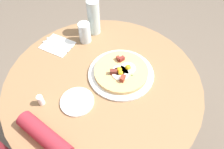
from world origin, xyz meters
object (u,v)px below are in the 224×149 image
salt_shaker (41,100)px  water_glass (85,33)px  fork (56,46)px  dining_table (104,99)px  knife (59,43)px  bread_plate (77,101)px  water_bottle (94,17)px  pizza_plate (121,73)px  breakfast_pizza (121,71)px

salt_shaker → water_glass: bearing=122.0°
fork → water_glass: (0.05, 0.17, 0.05)m
dining_table → knife: knife is taller
fork → knife: 0.04m
knife → salt_shaker: salt_shaker is taller
bread_plate → water_bottle: size_ratio=0.75×
fork → knife: size_ratio=1.00×
pizza_plate → bread_plate: size_ratio=2.14×
dining_table → breakfast_pizza: breakfast_pizza is taller
breakfast_pizza → bread_plate: breakfast_pizza is taller
knife → breakfast_pizza: bearing=-5.8°
bread_plate → fork: bearing=167.2°
bread_plate → water_bottle: (-0.37, 0.35, 0.10)m
knife → pizza_plate: bearing=-5.7°
dining_table → pizza_plate: bearing=74.5°
water_bottle → salt_shaker: bearing=-59.8°
breakfast_pizza → knife: size_ratio=1.52×
breakfast_pizza → water_bottle: bearing=167.4°
pizza_plate → bread_plate: bearing=-88.1°
pizza_plate → water_glass: 0.33m
pizza_plate → bread_plate: 0.27m
dining_table → knife: bearing=-172.5°
knife → water_glass: size_ratio=1.50×
pizza_plate → breakfast_pizza: size_ratio=1.22×
water_glass → water_bottle: size_ratio=0.57×
knife → fork: bearing=-90.0°
salt_shaker → fork: bearing=143.5°
bread_plate → water_glass: bearing=142.5°
water_glass → water_bottle: bearing=111.6°
knife → water_glass: water_glass is taller
dining_table → salt_shaker: bearing=-100.6°
breakfast_pizza → salt_shaker: breakfast_pizza is taller
bread_plate → salt_shaker: 0.16m
breakfast_pizza → bread_plate: 0.27m
pizza_plate → salt_shaker: (-0.08, -0.40, 0.02)m
bread_plate → knife: (-0.41, 0.12, 0.00)m
pizza_plate → salt_shaker: size_ratio=6.17×
bread_plate → water_glass: (-0.34, 0.26, 0.06)m
pizza_plate → knife: size_ratio=1.86×
pizza_plate → water_glass: water_glass is taller
pizza_plate → water_bottle: water_bottle is taller
water_glass → water_bottle: (-0.04, 0.09, 0.04)m
dining_table → fork: fork is taller
water_glass → salt_shaker: bearing=-58.0°
bread_plate → fork: size_ratio=0.87×
dining_table → water_bottle: size_ratio=4.72×
dining_table → bread_plate: bread_plate is taller
breakfast_pizza → water_glass: water_glass is taller
pizza_plate → knife: 0.42m
bread_plate → salt_shaker: (-0.09, -0.13, 0.02)m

